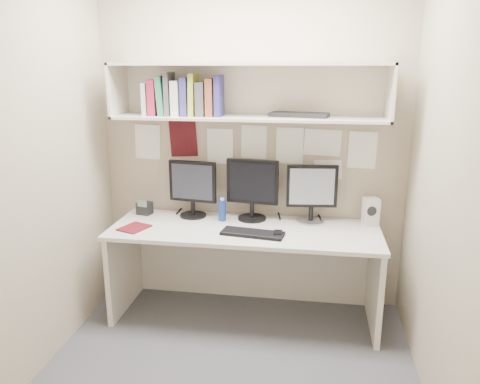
% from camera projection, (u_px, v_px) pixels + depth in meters
% --- Properties ---
extents(floor, '(2.40, 2.00, 0.01)m').
position_uv_depth(floor, '(230.00, 366.00, 3.06)').
color(floor, '#45454A').
rests_on(floor, ground).
extents(wall_back, '(2.40, 0.02, 2.60)m').
position_uv_depth(wall_back, '(251.00, 144.00, 3.67)').
color(wall_back, tan).
rests_on(wall_back, ground).
extents(wall_front, '(2.40, 0.02, 2.60)m').
position_uv_depth(wall_front, '(181.00, 230.00, 1.76)').
color(wall_front, tan).
rests_on(wall_front, ground).
extents(wall_left, '(0.02, 2.00, 2.60)m').
position_uv_depth(wall_left, '(38.00, 166.00, 2.90)').
color(wall_left, tan).
rests_on(wall_left, ground).
extents(wall_right, '(0.02, 2.00, 2.60)m').
position_uv_depth(wall_right, '(446.00, 180.00, 2.54)').
color(wall_right, tan).
rests_on(wall_right, ground).
extents(desk, '(2.00, 0.70, 0.73)m').
position_uv_depth(desk, '(245.00, 273.00, 3.58)').
color(desk, beige).
rests_on(desk, floor).
extents(overhead_hutch, '(2.00, 0.38, 0.40)m').
position_uv_depth(overhead_hutch, '(249.00, 91.00, 3.43)').
color(overhead_hutch, beige).
rests_on(overhead_hutch, wall_back).
extents(pinned_papers, '(1.92, 0.01, 0.48)m').
position_uv_depth(pinned_papers, '(251.00, 151.00, 3.68)').
color(pinned_papers, white).
rests_on(pinned_papers, wall_back).
extents(monitor_left, '(0.39, 0.21, 0.45)m').
position_uv_depth(monitor_left, '(193.00, 186.00, 3.70)').
color(monitor_left, black).
rests_on(monitor_left, desk).
extents(monitor_center, '(0.41, 0.22, 0.47)m').
position_uv_depth(monitor_center, '(252.00, 187.00, 3.62)').
color(monitor_center, black).
rests_on(monitor_center, desk).
extents(monitor_right, '(0.39, 0.21, 0.45)m').
position_uv_depth(monitor_right, '(312.00, 191.00, 3.56)').
color(monitor_right, '#A5A5AA').
rests_on(monitor_right, desk).
extents(keyboard, '(0.46, 0.22, 0.02)m').
position_uv_depth(keyboard, '(253.00, 233.00, 3.34)').
color(keyboard, black).
rests_on(keyboard, desk).
extents(mouse, '(0.06, 0.10, 0.03)m').
position_uv_depth(mouse, '(278.00, 234.00, 3.32)').
color(mouse, black).
rests_on(mouse, desk).
extents(speaker, '(0.13, 0.13, 0.21)m').
position_uv_depth(speaker, '(371.00, 212.00, 3.52)').
color(speaker, silver).
rests_on(speaker, desk).
extents(blue_bottle, '(0.06, 0.06, 0.18)m').
position_uv_depth(blue_bottle, '(222.00, 210.00, 3.63)').
color(blue_bottle, navy).
rests_on(blue_bottle, desk).
extents(maroon_notebook, '(0.24, 0.26, 0.01)m').
position_uv_depth(maroon_notebook, '(134.00, 228.00, 3.47)').
color(maroon_notebook, '#590F18').
rests_on(maroon_notebook, desk).
extents(desk_phone, '(0.13, 0.12, 0.13)m').
position_uv_depth(desk_phone, '(145.00, 208.00, 3.79)').
color(desk_phone, black).
rests_on(desk_phone, desk).
extents(book_stack, '(0.58, 0.19, 0.31)m').
position_uv_depth(book_stack, '(184.00, 97.00, 3.44)').
color(book_stack, beige).
rests_on(book_stack, overhead_hutch).
extents(hutch_tray, '(0.44, 0.24, 0.03)m').
position_uv_depth(hutch_tray, '(299.00, 115.00, 3.39)').
color(hutch_tray, black).
rests_on(hutch_tray, overhead_hutch).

